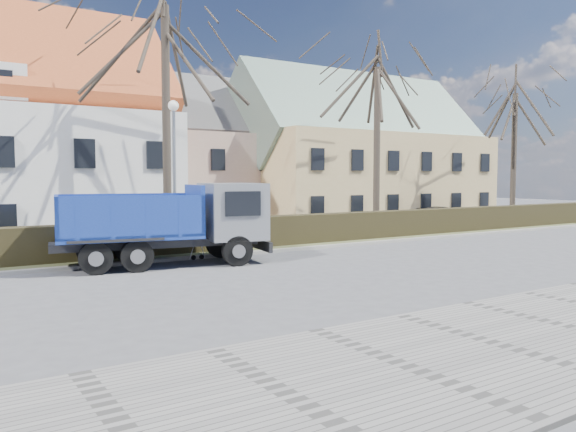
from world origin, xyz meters
TOP-DOWN VIEW (x-y plane):
  - ground at (0.00, 0.00)m, footprint 120.00×120.00m
  - sidewalk_near at (0.00, -8.50)m, footprint 80.00×5.00m
  - curb_far at (0.00, 4.60)m, footprint 80.00×0.30m
  - grass_strip at (0.00, 6.20)m, footprint 80.00×3.00m
  - hedge at (0.00, 6.00)m, footprint 60.00×0.90m
  - building_pink at (4.00, 20.00)m, footprint 10.80×8.80m
  - building_yellow at (16.00, 17.00)m, footprint 18.80×10.80m
  - tree_1 at (-2.00, 8.50)m, footprint 9.20×9.20m
  - tree_2 at (10.00, 8.50)m, footprint 8.00×8.00m
  - tree_3 at (22.00, 8.50)m, footprint 7.60×7.60m
  - dump_truck at (-4.14, 3.82)m, footprint 7.74×4.01m
  - streetlight at (-2.26, 7.00)m, footprint 0.49×0.49m
  - cart_frame at (-2.62, 4.40)m, footprint 0.79×0.48m
  - parked_car_b at (16.16, 9.51)m, footprint 4.60×3.25m

SIDE VIEW (x-z plane):
  - ground at x=0.00m, z-range 0.00..0.00m
  - sidewalk_near at x=0.00m, z-range 0.00..0.08m
  - grass_strip at x=0.00m, z-range 0.00..0.10m
  - curb_far at x=0.00m, z-range 0.00..0.12m
  - cart_frame at x=-2.62m, z-range 0.00..0.70m
  - parked_car_b at x=16.16m, z-range 0.00..1.24m
  - hedge at x=0.00m, z-range 0.00..1.30m
  - dump_truck at x=-4.14m, z-range 0.00..2.95m
  - streetlight at x=-2.26m, z-range 0.00..6.25m
  - building_pink at x=4.00m, z-range 0.00..8.00m
  - building_yellow at x=16.00m, z-range 0.00..8.50m
  - tree_3 at x=22.00m, z-range 0.00..10.45m
  - tree_2 at x=10.00m, z-range 0.00..11.00m
  - tree_1 at x=-2.00m, z-range 0.00..12.65m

